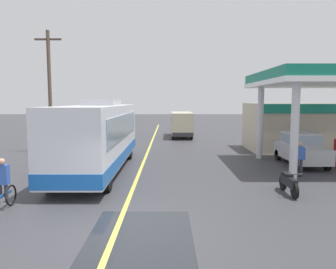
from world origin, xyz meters
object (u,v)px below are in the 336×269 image
(minibus_opposing_lane, at_px, (180,122))
(motorcycle_parked_forecourt, at_px, (287,182))
(cyclist_on_shoulder, at_px, (1,187))
(coach_bus_main, at_px, (98,137))
(car_at_pump, at_px, (299,147))
(pedestrian_near_pump, at_px, (298,157))

(minibus_opposing_lane, relative_size, motorcycle_parked_forecourt, 3.41)
(cyclist_on_shoulder, distance_m, motorcycle_parked_forecourt, 10.13)
(coach_bus_main, bearing_deg, car_at_pump, 8.07)
(minibus_opposing_lane, distance_m, motorcycle_parked_forecourt, 20.15)
(coach_bus_main, height_order, minibus_opposing_lane, coach_bus_main)
(coach_bus_main, xyz_separation_m, minibus_opposing_lane, (4.83, 15.64, -0.25))
(car_at_pump, xyz_separation_m, pedestrian_near_pump, (-1.21, -2.84, -0.08))
(car_at_pump, height_order, cyclist_on_shoulder, car_at_pump)
(car_at_pump, bearing_deg, pedestrian_near_pump, -113.10)
(minibus_opposing_lane, relative_size, pedestrian_near_pump, 3.69)
(coach_bus_main, relative_size, car_at_pump, 2.63)
(car_at_pump, distance_m, minibus_opposing_lane, 15.35)
(coach_bus_main, relative_size, cyclist_on_shoulder, 6.07)
(cyclist_on_shoulder, bearing_deg, motorcycle_parked_forecourt, 10.72)
(minibus_opposing_lane, bearing_deg, car_at_pump, -66.70)
(minibus_opposing_lane, height_order, cyclist_on_shoulder, minibus_opposing_lane)
(car_at_pump, height_order, minibus_opposing_lane, minibus_opposing_lane)
(car_at_pump, relative_size, pedestrian_near_pump, 2.53)
(minibus_opposing_lane, bearing_deg, cyclist_on_shoulder, -107.06)
(cyclist_on_shoulder, height_order, motorcycle_parked_forecourt, cyclist_on_shoulder)
(coach_bus_main, bearing_deg, cyclist_on_shoulder, -106.79)
(coach_bus_main, xyz_separation_m, motorcycle_parked_forecourt, (8.10, -4.22, -1.28))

